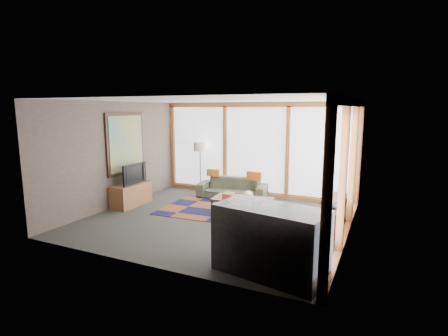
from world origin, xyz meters
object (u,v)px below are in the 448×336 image
at_px(sofa, 232,188).
at_px(coffee_table, 243,208).
at_px(television, 132,174).
at_px(bookshelf, 336,214).
at_px(floor_lamp, 200,167).
at_px(tv_console, 131,195).
at_px(bar_counter, 270,241).

bearing_deg(sofa, coffee_table, -66.25).
bearing_deg(sofa, television, -145.85).
xyz_separation_m(coffee_table, bookshelf, (1.98, 0.36, 0.02)).
bearing_deg(bookshelf, sofa, 158.02).
xyz_separation_m(floor_lamp, tv_console, (-0.90, -1.97, -0.46)).
bearing_deg(floor_lamp, television, -114.92).
height_order(television, bar_counter, television).
relative_size(bookshelf, television, 2.19).
height_order(coffee_table, tv_console, tv_console).
xyz_separation_m(television, bar_counter, (4.30, -2.12, -0.30)).
relative_size(sofa, coffee_table, 1.42).
bearing_deg(sofa, bar_counter, -66.66).
bearing_deg(television, coffee_table, -88.09).
bearing_deg(bookshelf, floor_lamp, 161.50).
distance_m(floor_lamp, coffee_table, 2.68).
distance_m(coffee_table, bar_counter, 2.75).
xyz_separation_m(tv_console, bar_counter, (4.31, -2.08, 0.23)).
bearing_deg(coffee_table, floor_lamp, 140.00).
bearing_deg(floor_lamp, coffee_table, -40.00).
bearing_deg(floor_lamp, sofa, -8.59).
xyz_separation_m(sofa, floor_lamp, (-1.09, 0.17, 0.47)).
bearing_deg(sofa, tv_console, -145.26).
xyz_separation_m(floor_lamp, bar_counter, (3.40, -4.05, -0.23)).
xyz_separation_m(bookshelf, tv_console, (-4.90, -0.64, 0.03)).
height_order(coffee_table, bar_counter, bar_counter).
bearing_deg(floor_lamp, bookshelf, -18.50).
distance_m(floor_lamp, television, 2.13).
distance_m(coffee_table, tv_console, 2.93).
bearing_deg(sofa, floor_lamp, 164.00).
bearing_deg(television, tv_console, 167.78).
xyz_separation_m(bookshelf, bar_counter, (-0.59, -2.71, 0.27)).
relative_size(sofa, tv_console, 1.68).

